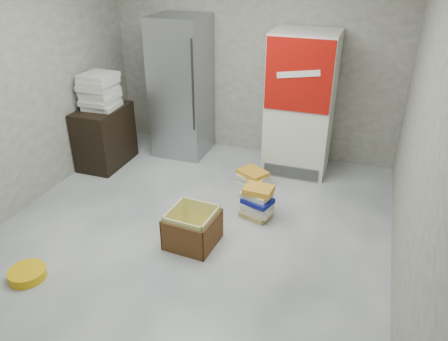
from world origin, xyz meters
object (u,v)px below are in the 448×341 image
(phonebook_stack_main, at_px, (257,202))
(cardboard_box, at_px, (193,230))
(coke_cooler, at_px, (301,104))
(wood_shelf, at_px, (105,136))
(steel_fridge, at_px, (182,87))

(phonebook_stack_main, height_order, cardboard_box, cardboard_box)
(coke_cooler, bearing_deg, wood_shelf, -163.72)
(cardboard_box, bearing_deg, phonebook_stack_main, 58.75)
(steel_fridge, bearing_deg, coke_cooler, -0.18)
(steel_fridge, relative_size, cardboard_box, 3.77)
(coke_cooler, distance_m, cardboard_box, 2.26)
(steel_fridge, height_order, phonebook_stack_main, steel_fridge)
(wood_shelf, distance_m, cardboard_box, 2.25)
(phonebook_stack_main, xyz_separation_m, cardboard_box, (-0.49, -0.67, -0.03))
(steel_fridge, xyz_separation_m, phonebook_stack_main, (1.47, -1.35, -0.76))
(wood_shelf, bearing_deg, phonebook_stack_main, -15.17)
(steel_fridge, distance_m, cardboard_box, 2.39)
(steel_fridge, relative_size, coke_cooler, 1.06)
(coke_cooler, height_order, cardboard_box, coke_cooler)
(coke_cooler, xyz_separation_m, cardboard_box, (-0.66, -2.02, -0.75))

